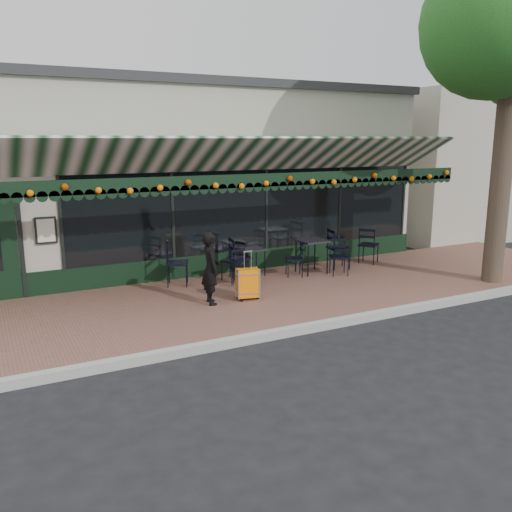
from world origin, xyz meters
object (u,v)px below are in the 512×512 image
chair_a_left (294,259)px  chair_solo (177,263)px  woman (210,268)px  chair_a_right (339,249)px  cafe_table_a (312,243)px  chair_a_extra (369,245)px  chair_a_front (339,257)px  cafe_table_b (252,251)px  chair_b_left (233,261)px  chair_b_front (242,268)px  suitcase (248,283)px  chair_b_right (240,258)px

chair_a_left → chair_solo: chair_solo is taller
woman → chair_a_right: woman is taller
cafe_table_a → chair_a_right: chair_a_right is taller
chair_solo → chair_a_extra: bearing=-69.6°
chair_a_left → chair_a_front: (1.00, -0.40, 0.02)m
cafe_table_a → chair_a_left: 0.63m
chair_solo → chair_a_right: bearing=-71.8°
cafe_table_b → chair_a_extra: chair_a_extra is taller
chair_a_left → chair_a_extra: (2.43, 0.28, 0.07)m
chair_b_left → chair_b_front: (-0.04, -0.56, -0.04)m
chair_b_left → chair_solo: 1.28m
chair_a_extra → chair_b_left: size_ratio=1.06×
chair_b_front → cafe_table_b: bearing=44.9°
suitcase → chair_solo: same height
chair_b_front → chair_a_left: bearing=4.9°
cafe_table_b → woman: bearing=-136.9°
woman → chair_a_left: bearing=-58.3°
suitcase → cafe_table_b: suitcase is taller
cafe_table_b → chair_a_left: chair_a_left is taller
cafe_table_a → chair_a_extra: (1.89, 0.20, -0.25)m
woman → suitcase: bearing=-88.9°
chair_a_left → chair_a_right: 1.40m
chair_a_front → chair_a_extra: chair_a_extra is taller
woman → chair_a_right: size_ratio=1.42×
chair_a_right → chair_b_front: bearing=109.5°
chair_a_left → chair_solo: (-2.72, 0.46, 0.09)m
chair_a_extra → chair_a_left: bearing=61.4°
woman → chair_b_left: 1.83m
cafe_table_a → chair_b_right: chair_b_right is taller
cafe_table_a → chair_b_right: 1.78m
chair_a_front → chair_solo: chair_solo is taller
chair_a_extra → chair_solo: chair_solo is taller
suitcase → chair_b_left: 1.56m
cafe_table_a → cafe_table_b: bearing=162.5°
chair_a_left → chair_a_extra: size_ratio=0.86×
cafe_table_b → chair_a_extra: 3.28m
chair_a_extra → chair_b_left: (-3.88, 0.01, -0.03)m
chair_a_front → suitcase: bearing=-141.8°
chair_b_front → chair_a_right: bearing=2.8°
chair_a_front → chair_b_right: chair_b_right is taller
cafe_table_a → chair_b_right: (-1.73, 0.36, -0.25)m
chair_b_front → chair_solo: chair_solo is taller
chair_a_left → chair_a_right: bearing=119.3°
cafe_table_a → chair_a_left: bearing=-172.1°
woman → chair_a_left: size_ratio=1.75×
cafe_table_b → chair_solo: size_ratio=0.66×
chair_a_extra → suitcase: bearing=74.3°
cafe_table_b → chair_b_front: 1.04m
suitcase → chair_b_right: 1.78m
woman → chair_a_front: (3.59, 0.72, -0.28)m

